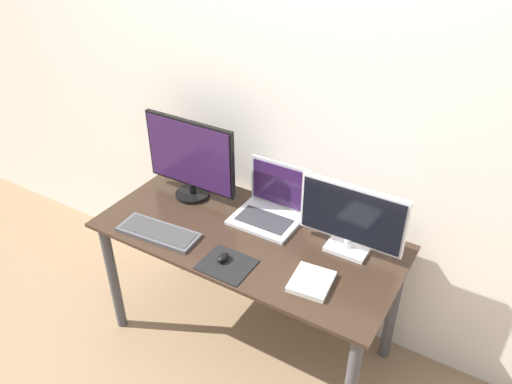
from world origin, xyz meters
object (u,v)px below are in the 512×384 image
object	(u,v)px
laptop	(271,205)
mouse	(223,258)
monitor_right	(351,219)
keyboard	(159,232)
book	(311,282)
monitor_left	(190,159)

from	to	relation	value
laptop	mouse	xyz separation A→B (m)	(-0.01, -0.41, -0.04)
monitor_right	laptop	size ratio (longest dim) A/B	1.51
monitor_right	laptop	world-z (taller)	monitor_right
keyboard	mouse	size ratio (longest dim) A/B	6.20
monitor_right	book	bearing A→B (deg)	-98.57
monitor_left	mouse	bearing A→B (deg)	-39.38
laptop	book	world-z (taller)	laptop
monitor_left	laptop	size ratio (longest dim) A/B	1.64
laptop	keyboard	size ratio (longest dim) A/B	0.78
monitor_left	mouse	size ratio (longest dim) A/B	7.92
monitor_right	mouse	distance (m)	0.59
keyboard	mouse	world-z (taller)	mouse
mouse	laptop	bearing A→B (deg)	88.65
laptop	keyboard	distance (m)	0.56
laptop	keyboard	bearing A→B (deg)	-133.73
keyboard	book	bearing A→B (deg)	4.76
monitor_left	book	world-z (taller)	monitor_left
keyboard	mouse	distance (m)	0.38
monitor_right	keyboard	size ratio (longest dim) A/B	1.18
monitor_right	mouse	size ratio (longest dim) A/B	7.31
keyboard	mouse	bearing A→B (deg)	-1.13
laptop	mouse	size ratio (longest dim) A/B	4.84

